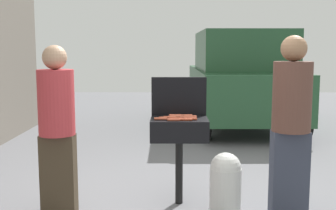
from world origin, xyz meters
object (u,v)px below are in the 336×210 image
Objects in this scene: hot_dog_11 at (165,118)px; hot_dog_2 at (186,120)px; propane_tank at (225,181)px; hot_dog_9 at (176,116)px; bbq_grill at (179,132)px; person_left at (57,124)px; hot_dog_8 at (186,115)px; person_right at (291,120)px; hot_dog_0 at (161,119)px; hot_dog_1 at (170,117)px; hot_dog_10 at (187,118)px; hot_dog_12 at (175,115)px; hot_dog_7 at (175,117)px; hot_dog_5 at (191,119)px; hot_dog_4 at (175,119)px; hot_dog_13 at (190,116)px; hot_dog_14 at (174,120)px; hot_dog_3 at (187,117)px; parked_minivan at (240,78)px; hot_dog_6 at (190,118)px.

hot_dog_2 is at bearing -27.39° from hot_dog_11.
hot_dog_9 is at bearing 147.54° from propane_tank.
hot_dog_2 is at bearing -66.52° from hot_dog_9.
person_left reaches higher than bbq_grill.
hot_dog_2 and hot_dog_8 have the same top height.
person_right is (1.02, -0.17, 0.03)m from hot_dog_2.
hot_dog_0 reaches higher than bbq_grill.
hot_dog_1 is 0.18m from hot_dog_10.
hot_dog_11 is at bearing -137.94° from hot_dog_9.
hot_dog_12 is at bearing 23.84° from person_left.
person_left is (-1.16, -0.32, -0.02)m from hot_dog_7.
hot_dog_1 is 0.21× the size of propane_tank.
hot_dog_0 is 1.00× the size of hot_dog_1.
hot_dog_1 and hot_dog_11 have the same top height.
hot_dog_10 is 1.04m from person_right.
hot_dog_11 is 0.20m from hot_dog_12.
hot_dog_5 is at bearing -50.57° from hot_dog_9.
bbq_grill is at bearing 62.48° from hot_dog_4.
hot_dog_13 and hot_dog_14 have the same top height.
hot_dog_13 is at bearing 51.12° from hot_dog_14.
hot_dog_13 is (0.04, -0.06, 0.00)m from hot_dog_8.
hot_dog_3 is 0.16m from hot_dog_4.
hot_dog_12 is at bearing 123.26° from hot_dog_10.
parked_minivan is at bearing 73.39° from hot_dog_14.
hot_dog_5 is at bearing 158.37° from propane_tank.
hot_dog_9 is at bearing 44.30° from hot_dog_0.
person_left is (-1.33, -0.36, -0.02)m from hot_dog_13.
hot_dog_13 is at bearing 13.57° from hot_dog_7.
person_right is at bearing -18.99° from hot_dog_9.
hot_dog_7 reaches higher than bbq_grill.
hot_dog_11 is (-0.26, 0.07, 0.00)m from hot_dog_5.
hot_dog_2 and hot_dog_6 have the same top height.
hot_dog_10 and hot_dog_12 have the same top height.
bbq_grill is 1.25m from person_left.
hot_dog_5 is 0.17m from hot_dog_13.
person_right is (1.18, -0.31, 0.03)m from hot_dog_1.
parked_minivan is at bearing 71.71° from hot_dog_0.
hot_dog_4 is (-0.12, -0.11, 0.00)m from hot_dog_3.
hot_dog_0 is at bearing 166.90° from propane_tank.
hot_dog_3 is at bearing 23.59° from hot_dog_0.
hot_dog_8 is at bearing 105.40° from hot_dog_6.
hot_dog_4 is (-0.11, 0.07, 0.00)m from hot_dog_2.
hot_dog_11 is at bearing 164.95° from hot_dog_5.
hot_dog_9 is at bearing 70.94° from hot_dog_7.
hot_dog_11 reaches higher than bbq_grill.
hot_dog_7 is at bearing 122.96° from hot_dog_2.
bbq_grill is 0.21m from hot_dog_8.
hot_dog_14 is at bearing -141.08° from hot_dog_10.
hot_dog_10 is at bearing -30.01° from person_right.
hot_dog_2 is 0.03× the size of parked_minivan.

